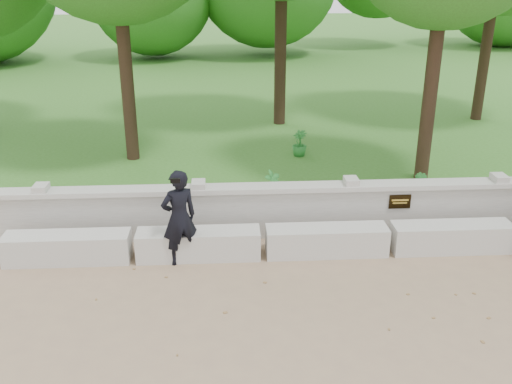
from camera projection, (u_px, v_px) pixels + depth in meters
The scene contains 8 objects.
ground at pixel (429, 321), 7.31m from camera, with size 80.00×80.00×0.00m, color #927959.
lawn at pixel (294, 89), 20.24m from camera, with size 40.00×22.00×0.25m, color #35681F.
concrete_bench at pixel (389, 239), 8.99m from camera, with size 11.90×0.45×0.45m.
parapet_wall at pixel (379, 207), 9.55m from camera, with size 12.50×0.35×0.90m.
man_main at pixel (179, 218), 8.47m from camera, with size 0.65×0.61×1.50m.
shrub_a at pixel (273, 188), 10.06m from camera, with size 0.35×0.23×0.66m, color #26712A.
shrub_b at pixel (419, 188), 10.27m from camera, with size 0.29×0.23×0.52m, color #26712A.
shrub_d at pixel (300, 143), 12.71m from camera, with size 0.33×0.29×0.59m, color #26712A.
Camera 1 is at (-2.59, -6.03, 4.25)m, focal length 40.00 mm.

